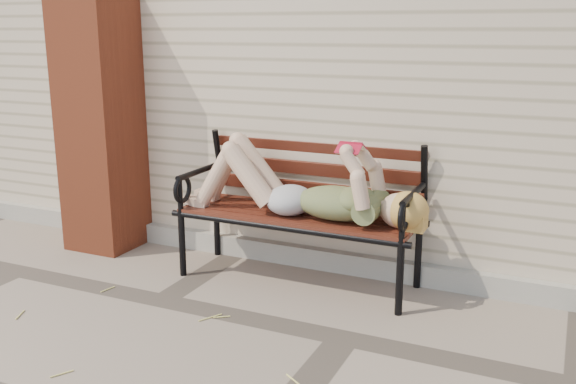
% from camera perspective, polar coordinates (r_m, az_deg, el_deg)
% --- Properties ---
extents(ground, '(80.00, 80.00, 0.00)m').
position_cam_1_polar(ground, '(3.76, 5.00, -12.81)').
color(ground, gray).
rests_on(ground, ground).
extents(house_wall, '(8.00, 4.00, 3.00)m').
position_cam_1_polar(house_wall, '(6.27, 14.79, 11.92)').
color(house_wall, '#C6B39B').
rests_on(house_wall, ground).
extents(foundation_strip, '(8.00, 0.10, 0.15)m').
position_cam_1_polar(foundation_strip, '(4.58, 9.14, -6.81)').
color(foundation_strip, '#A6A296').
rests_on(foundation_strip, ground).
extents(brick_pillar, '(0.50, 0.50, 2.00)m').
position_cam_1_polar(brick_pillar, '(5.23, -16.30, 5.92)').
color(brick_pillar, '#953C21').
rests_on(brick_pillar, ground).
extents(garden_bench, '(1.78, 0.71, 1.16)m').
position_cam_1_polar(garden_bench, '(4.42, 1.44, 0.39)').
color(garden_bench, black).
rests_on(garden_bench, ground).
extents(reading_woman, '(1.68, 0.38, 0.53)m').
position_cam_1_polar(reading_woman, '(4.28, 0.88, 0.46)').
color(reading_woman, '#0A354C').
rests_on(reading_woman, ground).
extents(straw_scatter, '(2.49, 1.63, 0.01)m').
position_cam_1_polar(straw_scatter, '(3.60, -14.85, -14.49)').
color(straw_scatter, '#E1D56D').
rests_on(straw_scatter, ground).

